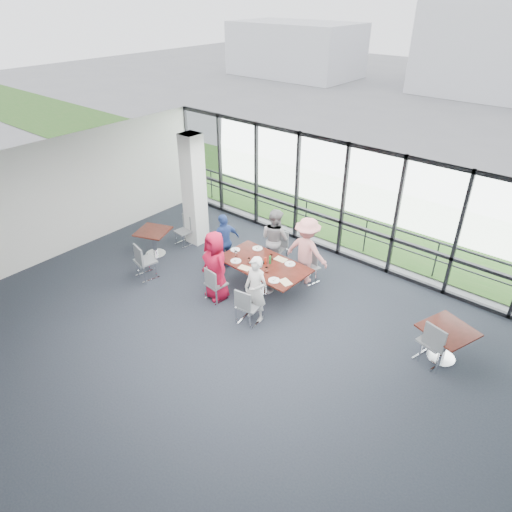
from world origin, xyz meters
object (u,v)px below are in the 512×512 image
Objects in this scene: structural_column at (194,190)px; chair_main_nr at (250,306)px; side_table_right at (447,334)px; chair_spare_r at (433,342)px; chair_main_nl at (216,284)px; main_table at (264,267)px; chair_main_fl at (275,249)px; chair_spare_la at (145,261)px; chair_main_fr at (310,267)px; diner_near_left at (216,266)px; chair_spare_lb at (183,231)px; diner_end at (224,242)px; chair_main_end at (215,252)px; side_table_left at (153,235)px; diner_far_left at (275,239)px; diner_far_right at (307,251)px; diner_near_right at (256,289)px.

chair_main_nr is (3.65, -1.90, -1.16)m from structural_column.
chair_spare_r is (-0.17, -0.23, -0.15)m from side_table_right.
chair_main_nl is at bearing -35.12° from structural_column.
chair_main_fl reaches higher than main_table.
chair_spare_la is (-3.23, -0.30, 0.05)m from chair_main_nr.
chair_main_nl is 2.43m from chair_main_fr.
chair_spare_lb is (-2.53, 1.25, -0.44)m from diner_near_left.
diner_end is 1.76× the size of chair_main_end.
side_table_right is at bearing 7.59° from side_table_left.
diner_end is 2.32m from chair_main_fr.
structural_column reaches higher than diner_far_left.
main_table is 1.46m from diner_end.
diner_end is 1.64× the size of chair_main_fl.
chair_main_fr is at bearing -163.72° from chair_spare_lb.
diner_far_left is at bearing 96.43° from diner_near_left.
chair_spare_r is (7.37, -0.11, 0.07)m from chair_spare_lb.
chair_main_end is (-1.67, -0.01, -0.20)m from main_table.
chair_spare_r reaches higher than chair_main_fr.
chair_main_fr is at bearing 59.26° from main_table.
structural_column is 3.30m from main_table.
chair_main_end is at bearing 69.79° from chair_spare_la.
structural_column is at bearing 169.83° from main_table.
chair_spare_r is (3.58, -0.81, -0.38)m from diner_far_right.
diner_end is (1.97, 0.77, 0.15)m from side_table_left.
chair_main_end is (1.42, -0.70, -1.16)m from structural_column.
chair_main_fr is (0.11, 0.04, -0.46)m from diner_far_right.
chair_main_fr is at bearing -173.70° from diner_far_left.
diner_near_right is at bearing 11.09° from diner_near_left.
structural_column reaches higher than diner_near_right.
diner_near_right is 2.37m from chair_main_fl.
chair_main_nr is (3.98, -0.58, -0.19)m from side_table_left.
side_table_right is 1.33× the size of chair_main_end.
chair_spare_la reaches higher than chair_main_fr.
chair_spare_la reaches higher than main_table.
chair_main_fl is at bearing 63.68° from chair_spare_la.
diner_far_right reaches higher than main_table.
diner_far_left is 2.89m from chair_spare_lb.
diner_far_left is 4.69m from chair_spare_r.
chair_main_fr is 3.96m from chair_spare_lb.
chair_main_nr is 0.92× the size of chair_main_fl.
chair_main_end is at bearing 20.44° from diner_far_right.
chair_main_end is at bearing 174.81° from chair_spare_lb.
chair_main_end is 0.90× the size of chair_spare_la.
structural_column is at bearing -97.85° from diner_end.
diner_near_right is (3.67, -1.70, -0.81)m from structural_column.
diner_end is 1.78× the size of chair_main_nr.
chair_spare_la is at bearing 34.07° from diner_far_right.
side_table_left is 3.38m from chair_main_fl.
diner_end is at bearing 18.95° from diner_far_right.
structural_column is at bearing 177.77° from side_table_right.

